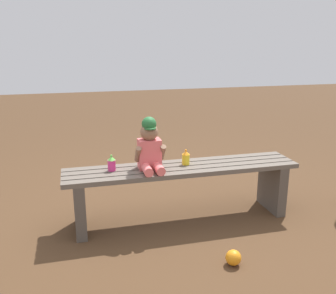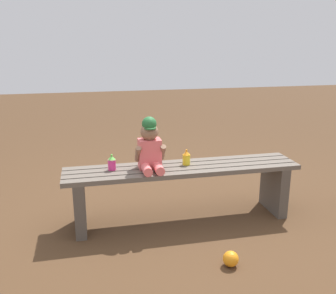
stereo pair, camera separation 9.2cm
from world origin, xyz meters
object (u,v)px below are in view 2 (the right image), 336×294
at_px(child_figure, 150,147).
at_px(sippy_cup_right, 186,158).
at_px(sippy_cup_left, 112,163).
at_px(toy_ball, 231,259).
at_px(park_bench, 182,183).

distance_m(child_figure, sippy_cup_right, 0.32).
bearing_deg(child_figure, sippy_cup_left, 173.32).
height_order(sippy_cup_right, toy_ball, sippy_cup_right).
bearing_deg(child_figure, toy_ball, -60.70).
height_order(park_bench, sippy_cup_right, sippy_cup_right).
xyz_separation_m(park_bench, sippy_cup_left, (-0.55, 0.03, 0.20)).
xyz_separation_m(park_bench, toy_ball, (0.14, -0.71, -0.26)).
height_order(park_bench, sippy_cup_left, sippy_cup_left).
bearing_deg(toy_ball, sippy_cup_right, 97.78).
xyz_separation_m(sippy_cup_left, sippy_cup_right, (0.59, 0.00, 0.00)).
relative_size(park_bench, sippy_cup_right, 14.90).
xyz_separation_m(sippy_cup_right, toy_ball, (0.10, -0.74, -0.46)).
bearing_deg(toy_ball, sippy_cup_left, 132.77).
distance_m(park_bench, child_figure, 0.41).
distance_m(sippy_cup_right, toy_ball, 0.88).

